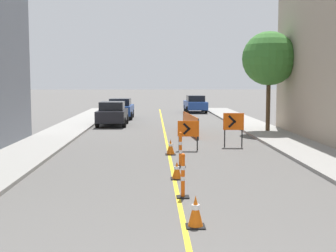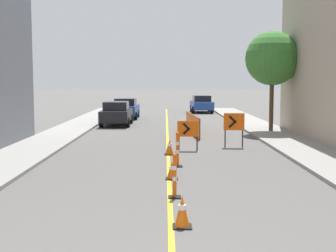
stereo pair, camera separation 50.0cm
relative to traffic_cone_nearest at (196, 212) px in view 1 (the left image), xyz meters
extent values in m
cube|color=gold|center=(-0.23, 17.10, -0.32)|extent=(0.12, 43.98, 0.01)
cube|color=gray|center=(-6.00, 17.10, -0.26)|extent=(2.42, 43.98, 0.13)
cube|color=gray|center=(5.55, 17.10, -0.26)|extent=(2.42, 43.98, 0.13)
cube|color=black|center=(0.00, 0.00, -0.31)|extent=(0.39, 0.39, 0.03)
cone|color=orange|center=(0.00, 0.00, 0.02)|extent=(0.31, 0.31, 0.63)
cylinder|color=white|center=(0.00, 0.00, 0.09)|extent=(0.16, 0.16, 0.10)
cube|color=black|center=(-0.15, 4.65, -0.31)|extent=(0.37, 0.37, 0.03)
cone|color=orange|center=(-0.15, 4.65, -0.04)|extent=(0.30, 0.30, 0.52)
cylinder|color=white|center=(-0.15, 4.65, 0.03)|extent=(0.16, 0.16, 0.08)
cube|color=black|center=(-0.17, 9.34, -0.31)|extent=(0.41, 0.41, 0.03)
cone|color=orange|center=(-0.17, 9.34, 0.00)|extent=(0.32, 0.32, 0.59)
cylinder|color=white|center=(-0.17, 9.34, 0.07)|extent=(0.17, 0.17, 0.09)
cube|color=black|center=(-0.11, 2.41, -0.31)|extent=(0.32, 0.32, 0.04)
cylinder|color=#EF560C|center=(-0.11, 2.41, 0.22)|extent=(0.10, 0.10, 1.02)
cylinder|color=white|center=(-0.11, 2.41, 0.17)|extent=(0.11, 0.11, 0.10)
cylinder|color=white|center=(-0.11, 2.41, 0.45)|extent=(0.11, 0.11, 0.10)
sphere|color=#EF560C|center=(-0.11, 2.41, 0.76)|extent=(0.11, 0.11, 0.11)
cube|color=black|center=(0.08, 6.71, -0.31)|extent=(0.35, 0.35, 0.04)
cylinder|color=#EF560C|center=(0.08, 6.71, 0.25)|extent=(0.11, 0.11, 1.09)
cylinder|color=white|center=(0.08, 6.71, 0.20)|extent=(0.12, 0.12, 0.11)
cylinder|color=white|center=(0.08, 6.71, 0.49)|extent=(0.12, 0.12, 0.11)
sphere|color=#EF560C|center=(0.08, 6.71, 0.83)|extent=(0.12, 0.12, 0.12)
cube|color=#EF560C|center=(0.62, 10.45, 0.61)|extent=(0.91, 0.12, 0.67)
cube|color=black|center=(0.56, 10.41, 0.70)|extent=(0.32, 0.04, 0.32)
cube|color=black|center=(0.56, 10.41, 0.52)|extent=(0.32, 0.04, 0.32)
cylinder|color=black|center=(0.24, 10.45, -0.02)|extent=(0.06, 0.06, 0.60)
cylinder|color=black|center=(1.01, 10.45, -0.02)|extent=(0.06, 0.06, 0.60)
cube|color=#EF560C|center=(2.72, 11.43, 0.82)|extent=(0.92, 0.13, 0.76)
cube|color=black|center=(2.65, 11.39, 0.93)|extent=(0.36, 0.05, 0.36)
cube|color=black|center=(2.65, 11.39, 0.72)|extent=(0.36, 0.05, 0.36)
cylinder|color=black|center=(2.33, 11.43, 0.06)|extent=(0.06, 0.06, 0.77)
cylinder|color=black|center=(3.11, 11.43, 0.06)|extent=(0.06, 0.06, 0.77)
cube|color=#EF560C|center=(1.18, 16.64, 0.22)|extent=(0.42, 5.63, 1.10)
cylinder|color=#262626|center=(1.38, 13.83, 0.22)|extent=(0.05, 0.05, 1.10)
cylinder|color=#262626|center=(0.98, 19.45, 0.22)|extent=(0.05, 0.05, 1.10)
cube|color=black|center=(-3.57, 21.65, 0.36)|extent=(1.83, 4.31, 0.72)
cube|color=black|center=(-3.57, 21.43, 0.99)|extent=(1.54, 1.95, 0.55)
cylinder|color=black|center=(-4.43, 22.98, 0.00)|extent=(0.22, 0.64, 0.64)
cylinder|color=black|center=(-2.72, 22.98, 0.00)|extent=(0.22, 0.64, 0.64)
cylinder|color=black|center=(-4.43, 20.31, 0.00)|extent=(0.22, 0.64, 0.64)
cylinder|color=black|center=(-2.72, 20.31, 0.00)|extent=(0.22, 0.64, 0.64)
cube|color=navy|center=(-3.43, 27.17, 0.36)|extent=(1.92, 4.35, 0.72)
cube|color=black|center=(-3.43, 26.96, 0.99)|extent=(1.58, 1.98, 0.55)
cylinder|color=black|center=(-4.28, 28.51, 0.00)|extent=(0.24, 0.65, 0.64)
cylinder|color=black|center=(-2.57, 28.51, 0.00)|extent=(0.24, 0.65, 0.64)
cylinder|color=black|center=(-4.28, 25.84, 0.00)|extent=(0.24, 0.65, 0.64)
cylinder|color=black|center=(-2.57, 25.84, 0.00)|extent=(0.24, 0.65, 0.64)
cube|color=navy|center=(3.03, 34.22, 0.36)|extent=(1.96, 4.37, 0.72)
cube|color=black|center=(3.03, 34.01, 0.99)|extent=(1.60, 1.99, 0.55)
cylinder|color=black|center=(2.18, 35.56, 0.00)|extent=(0.24, 0.65, 0.64)
cylinder|color=black|center=(3.89, 35.56, 0.00)|extent=(0.24, 0.65, 0.64)
cylinder|color=black|center=(2.18, 32.89, 0.00)|extent=(0.24, 0.65, 0.64)
cylinder|color=black|center=(3.89, 32.89, 0.00)|extent=(0.24, 0.65, 0.64)
cylinder|color=#4C3823|center=(5.67, 17.13, 1.28)|extent=(0.24, 0.24, 2.95)
sphere|color=#38752D|center=(5.67, 17.13, 3.89)|extent=(3.04, 3.04, 3.04)
camera|label=1|loc=(-0.84, -9.25, 2.65)|focal=50.00mm
camera|label=2|loc=(-0.34, -9.26, 2.65)|focal=50.00mm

